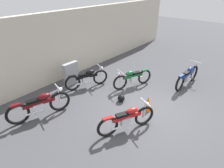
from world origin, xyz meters
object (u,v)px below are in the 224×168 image
at_px(stone_marker, 71,74).
at_px(motorcycle_red, 127,119).
at_px(motorcycle_maroon, 40,105).
at_px(motorcycle_black, 87,78).
at_px(motorcycle_blue, 188,76).
at_px(helmet, 121,98).
at_px(traffic_cone, 148,103).
at_px(motorcycle_green, 132,78).

height_order(stone_marker, motorcycle_red, stone_marker).
distance_m(motorcycle_maroon, motorcycle_black, 2.52).
bearing_deg(motorcycle_blue, helmet, 157.84).
height_order(stone_marker, motorcycle_maroon, stone_marker).
xyz_separation_m(motorcycle_maroon, motorcycle_black, (2.50, 0.31, -0.04)).
height_order(traffic_cone, motorcycle_black, motorcycle_black).
bearing_deg(traffic_cone, motorcycle_maroon, 135.39).
relative_size(motorcycle_maroon, motorcycle_black, 1.13).
distance_m(traffic_cone, motorcycle_blue, 2.82).
height_order(stone_marker, traffic_cone, stone_marker).
height_order(stone_marker, motorcycle_green, stone_marker).
relative_size(helmet, motorcycle_blue, 0.13).
height_order(motorcycle_maroon, motorcycle_blue, motorcycle_maroon).
bearing_deg(helmet, motorcycle_green, 15.72).
distance_m(helmet, motorcycle_green, 1.36).
bearing_deg(motorcycle_black, helmet, -66.35).
distance_m(stone_marker, motorcycle_maroon, 2.47).
height_order(motorcycle_green, motorcycle_black, motorcycle_black).
xyz_separation_m(motorcycle_maroon, motorcycle_red, (1.32, -2.68, -0.04)).
xyz_separation_m(motorcycle_maroon, motorcycle_blue, (5.46, -3.02, -0.01)).
bearing_deg(motorcycle_red, motorcycle_blue, 20.80).
xyz_separation_m(helmet, motorcycle_blue, (2.95, -1.47, 0.32)).
relative_size(motorcycle_green, motorcycle_blue, 0.86).
bearing_deg(motorcycle_red, motorcycle_black, 93.93).
relative_size(helmet, traffic_cone, 0.51).
relative_size(motorcycle_blue, motorcycle_black, 1.14).
xyz_separation_m(stone_marker, motorcycle_red, (-0.92, -3.74, -0.09)).
bearing_deg(motorcycle_maroon, motorcycle_red, -46.57).
bearing_deg(motorcycle_black, motorcycle_blue, -24.95).
distance_m(motorcycle_blue, motorcycle_black, 4.45).
distance_m(traffic_cone, motorcycle_black, 2.95).
distance_m(motorcycle_red, motorcycle_black, 3.21).
bearing_deg(motorcycle_black, motorcycle_maroon, -149.58).
bearing_deg(motorcycle_green, motorcycle_maroon, 5.62).
bearing_deg(traffic_cone, motorcycle_black, 93.38).
distance_m(motorcycle_green, motorcycle_black, 1.98).
bearing_deg(motorcycle_maroon, motorcycle_black, 24.28).
relative_size(traffic_cone, motorcycle_black, 0.30).
bearing_deg(motorcycle_green, motorcycle_red, 54.11).
relative_size(traffic_cone, motorcycle_green, 0.30).
distance_m(motorcycle_maroon, motorcycle_green, 3.97).
bearing_deg(traffic_cone, motorcycle_blue, -7.93).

